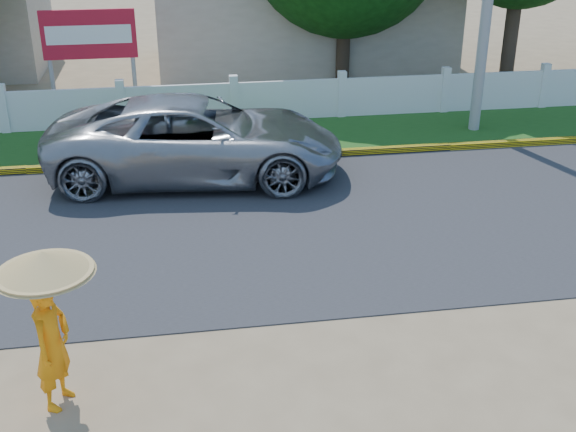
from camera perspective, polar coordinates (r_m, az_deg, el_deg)
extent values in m
plane|color=#9E8460|center=(10.01, 1.87, -11.54)|extent=(120.00, 120.00, 0.00)
cube|color=#38383A|center=(13.84, -1.65, -0.62)|extent=(60.00, 7.00, 0.02)
cube|color=#2D601E|center=(18.70, -3.82, 6.16)|extent=(60.00, 3.50, 0.03)
cube|color=yellow|center=(17.08, -3.26, 4.60)|extent=(40.00, 0.18, 0.16)
cube|color=silver|center=(19.93, -4.28, 8.92)|extent=(40.00, 0.10, 1.10)
cube|color=#B7AD99|center=(26.68, 0.90, 15.27)|extent=(10.00, 6.00, 3.20)
imported|color=#96989D|center=(15.97, -7.24, 6.08)|extent=(6.67, 3.62, 1.78)
imported|color=orange|center=(9.30, -18.14, -9.67)|extent=(0.61, 0.73, 1.70)
cylinder|color=#97969C|center=(8.95, -18.36, -6.17)|extent=(0.02, 0.02, 1.11)
cone|color=tan|center=(8.73, -18.77, -3.50)|extent=(1.17, 1.17, 0.28)
cylinder|color=gray|center=(21.06, -18.07, 9.91)|extent=(0.12, 0.12, 2.00)
cylinder|color=gray|center=(20.84, -12.01, 10.43)|extent=(0.12, 0.12, 2.00)
cube|color=#B11224|center=(20.66, -15.46, 13.67)|extent=(2.50, 0.12, 1.30)
cube|color=silver|center=(20.60, -15.48, 13.64)|extent=(2.25, 0.02, 0.49)
cylinder|color=#473828|center=(24.03, 17.22, 13.67)|extent=(0.44, 0.44, 3.60)
cylinder|color=#473828|center=(23.84, 4.40, 13.76)|extent=(0.44, 0.44, 2.93)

